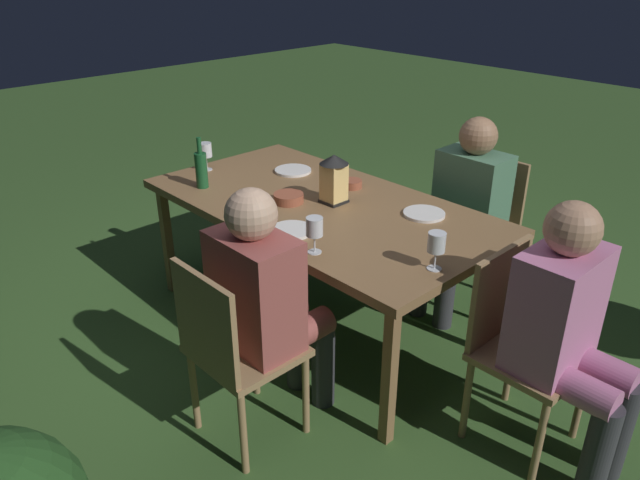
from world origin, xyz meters
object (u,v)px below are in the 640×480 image
at_px(chair_side_left_a, 480,223).
at_px(plate_b, 293,170).
at_px(bowl_bread, 289,198).
at_px(person_in_green, 464,208).
at_px(plate_c, 424,214).
at_px(chair_side_right_a, 232,347).
at_px(wine_glass_b, 436,244).
at_px(wine_glass_a, 206,151).
at_px(person_in_pink, 569,329).
at_px(lantern_centerpiece, 334,176).
at_px(chair_head_near, 518,339).
at_px(green_bottle_on_table, 201,169).
at_px(wine_glass_c, 314,229).
at_px(plate_a, 292,230).
at_px(person_in_rust, 268,299).
at_px(bowl_olives, 352,183).
at_px(dining_table, 320,211).

height_order(chair_side_left_a, plate_b, chair_side_left_a).
bearing_deg(bowl_bread, person_in_green, -123.71).
bearing_deg(plate_c, chair_side_right_a, 87.57).
bearing_deg(bowl_bread, wine_glass_b, 177.99).
xyz_separation_m(wine_glass_a, bowl_bread, (-0.74, -0.02, -0.09)).
xyz_separation_m(person_in_pink, lantern_centerpiece, (1.36, -0.06, 0.25)).
xyz_separation_m(chair_head_near, green_bottle_on_table, (1.84, 0.33, 0.37)).
height_order(person_in_green, chair_head_near, person_in_green).
xyz_separation_m(person_in_green, wine_glass_c, (0.03, 1.13, 0.22)).
xyz_separation_m(green_bottle_on_table, plate_a, (-0.80, 0.02, -0.10)).
distance_m(wine_glass_b, plate_a, 0.73).
distance_m(chair_head_near, plate_c, 0.82).
height_order(chair_head_near, plate_c, chair_head_near).
xyz_separation_m(person_in_rust, lantern_centerpiece, (0.39, -0.77, 0.25)).
bearing_deg(person_in_green, chair_side_left_a, -90.00).
distance_m(person_in_green, wine_glass_a, 1.56).
bearing_deg(wine_glass_a, person_in_pink, -176.39).
distance_m(chair_side_right_a, wine_glass_b, 0.95).
height_order(green_bottle_on_table, bowl_bread, green_bottle_on_table).
bearing_deg(bowl_olives, lantern_centerpiece, 110.69).
height_order(dining_table, lantern_centerpiece, lantern_centerpiece).
height_order(wine_glass_c, plate_a, wine_glass_c).
bearing_deg(wine_glass_a, dining_table, -170.52).
distance_m(dining_table, plate_b, 0.52).
distance_m(person_in_green, plate_c, 0.46).
xyz_separation_m(plate_a, bowl_olives, (0.21, -0.63, 0.02)).
relative_size(dining_table, wine_glass_b, 11.44).
xyz_separation_m(person_in_green, plate_c, (-0.05, 0.44, 0.11)).
bearing_deg(chair_side_left_a, person_in_green, 90.00).
bearing_deg(person_in_pink, plate_c, -16.29).
height_order(person_in_pink, wine_glass_b, person_in_pink).
relative_size(person_in_green, green_bottle_on_table, 3.96).
bearing_deg(wine_glass_c, plate_a, -16.19).
height_order(person_in_rust, wine_glass_b, person_in_rust).
relative_size(plate_c, bowl_olives, 1.85).
xyz_separation_m(wine_glass_c, plate_b, (0.88, -0.63, -0.11)).
height_order(plate_c, bowl_olives, bowl_olives).
relative_size(chair_side_right_a, bowl_olives, 7.55).
bearing_deg(dining_table, plate_a, 116.34).
distance_m(dining_table, person_in_rust, 0.84).
height_order(chair_side_right_a, plate_c, chair_side_right_a).
height_order(person_in_rust, plate_b, person_in_rust).
height_order(chair_side_right_a, person_in_green, person_in_green).
distance_m(lantern_centerpiece, wine_glass_b, 0.85).
xyz_separation_m(lantern_centerpiece, plate_b, (0.52, -0.16, -0.14)).
relative_size(chair_side_right_a, person_in_rust, 0.76).
bearing_deg(chair_side_right_a, person_in_green, -90.00).
xyz_separation_m(chair_side_right_a, wine_glass_b, (-0.43, -0.75, 0.37)).
bearing_deg(plate_b, plate_a, 138.60).
xyz_separation_m(wine_glass_a, plate_b, (-0.39, -0.36, -0.11)).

